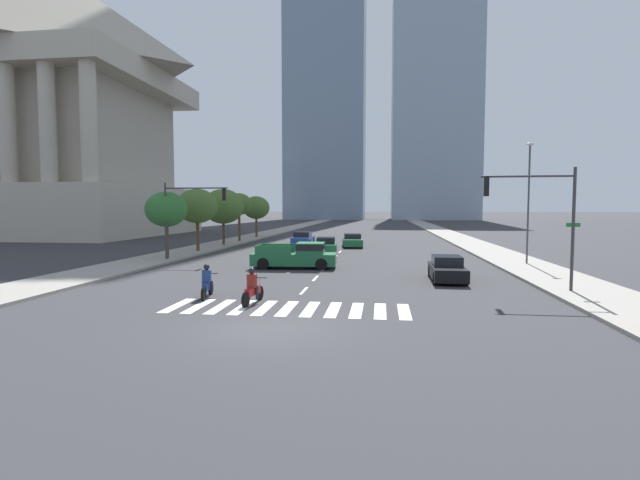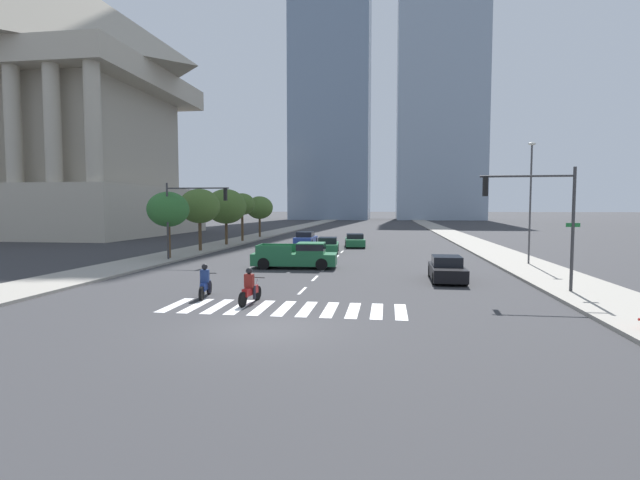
# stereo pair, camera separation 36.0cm
# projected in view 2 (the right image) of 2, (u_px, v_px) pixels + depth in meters

# --- Properties ---
(ground_plane) EXTENTS (800.00, 800.00, 0.00)m
(ground_plane) POSITION_uv_depth(u_px,v_px,m) (264.00, 328.00, 15.59)
(ground_plane) COLOR #333335
(sidewalk_east) EXTENTS (4.00, 260.00, 0.15)m
(sidewalk_east) POSITION_uv_depth(u_px,v_px,m) (489.00, 250.00, 43.38)
(sidewalk_east) COLOR gray
(sidewalk_east) RESTS_ON ground
(sidewalk_west) EXTENTS (4.00, 260.00, 0.15)m
(sidewalk_west) POSITION_uv_depth(u_px,v_px,m) (212.00, 247.00, 47.05)
(sidewalk_west) COLOR gray
(sidewalk_west) RESTS_ON ground
(crosswalk_near) EXTENTS (9.45, 2.83, 0.01)m
(crosswalk_near) POSITION_uv_depth(u_px,v_px,m) (284.00, 308.00, 18.67)
(crosswalk_near) COLOR silver
(crosswalk_near) RESTS_ON ground
(lane_divider_center) EXTENTS (0.14, 50.00, 0.01)m
(lane_divider_center) POSITION_uv_depth(u_px,v_px,m) (346.00, 248.00, 46.33)
(lane_divider_center) COLOR silver
(lane_divider_center) RESTS_ON ground
(motorcycle_lead) EXTENTS (0.70, 2.09, 1.49)m
(motorcycle_lead) POSITION_uv_depth(u_px,v_px,m) (205.00, 284.00, 20.91)
(motorcycle_lead) COLOR black
(motorcycle_lead) RESTS_ON ground
(motorcycle_trailing) EXTENTS (0.70, 2.15, 1.49)m
(motorcycle_trailing) POSITION_uv_depth(u_px,v_px,m) (250.00, 289.00, 19.58)
(motorcycle_trailing) COLOR black
(motorcycle_trailing) RESTS_ON ground
(pickup_truck) EXTENTS (5.51, 2.25, 1.67)m
(pickup_truck) POSITION_uv_depth(u_px,v_px,m) (299.00, 256.00, 30.91)
(pickup_truck) COLOR #1E6038
(pickup_truck) RESTS_ON ground
(sedan_blue_0) EXTENTS (1.98, 4.32, 1.35)m
(sedan_blue_0) POSITION_uv_depth(u_px,v_px,m) (306.00, 239.00, 50.80)
(sedan_blue_0) COLOR navy
(sedan_blue_0) RESTS_ON ground
(sedan_green_1) EXTENTS (2.28, 4.39, 1.30)m
(sedan_green_1) POSITION_uv_depth(u_px,v_px,m) (355.00, 241.00, 47.42)
(sedan_green_1) COLOR #1E6038
(sedan_green_1) RESTS_ON ground
(sedan_black_2) EXTENTS (1.80, 4.33, 1.32)m
(sedan_black_2) POSITION_uv_depth(u_px,v_px,m) (447.00, 270.00, 25.66)
(sedan_black_2) COLOR black
(sedan_black_2) RESTS_ON ground
(sedan_green_3) EXTENTS (2.16, 4.74, 1.34)m
(sedan_green_3) POSITION_uv_depth(u_px,v_px,m) (328.00, 246.00, 41.64)
(sedan_green_3) COLOR #1E6038
(sedan_green_3) RESTS_ON ground
(traffic_signal_near) EXTENTS (4.39, 0.28, 5.60)m
(traffic_signal_near) POSITION_uv_depth(u_px,v_px,m) (537.00, 206.00, 21.62)
(traffic_signal_near) COLOR #333335
(traffic_signal_near) RESTS_ON sidewalk_east
(traffic_signal_far) EXTENTS (4.96, 0.28, 5.57)m
(traffic_signal_far) POSITION_uv_depth(u_px,v_px,m) (191.00, 206.00, 34.53)
(traffic_signal_far) COLOR #333335
(traffic_signal_far) RESTS_ON sidewalk_west
(street_lamp_east) EXTENTS (0.50, 0.24, 8.10)m
(street_lamp_east) POSITION_uv_depth(u_px,v_px,m) (531.00, 194.00, 31.95)
(street_lamp_east) COLOR #3F3F42
(street_lamp_east) RESTS_ON sidewalk_east
(street_tree_nearest) EXTENTS (3.09, 3.09, 4.96)m
(street_tree_nearest) POSITION_uv_depth(u_px,v_px,m) (168.00, 209.00, 35.79)
(street_tree_nearest) COLOR #4C3823
(street_tree_nearest) RESTS_ON sidewalk_west
(street_tree_second) EXTENTS (3.53, 3.53, 5.41)m
(street_tree_second) POSITION_uv_depth(u_px,v_px,m) (200.00, 206.00, 41.77)
(street_tree_second) COLOR #4C3823
(street_tree_second) RESTS_ON sidewalk_west
(street_tree_third) EXTENTS (4.14, 4.14, 5.64)m
(street_tree_third) POSITION_uv_depth(u_px,v_px,m) (226.00, 206.00, 48.59)
(street_tree_third) COLOR #4C3823
(street_tree_third) RESTS_ON sidewalk_west
(street_tree_fourth) EXTENTS (2.88, 2.88, 5.38)m
(street_tree_fourth) POSITION_uv_depth(u_px,v_px,m) (242.00, 204.00, 53.97)
(street_tree_fourth) COLOR #4C3823
(street_tree_fourth) RESTS_ON sidewalk_west
(street_tree_fifth) EXTENTS (3.42, 3.42, 5.20)m
(street_tree_fifth) POSITION_uv_depth(u_px,v_px,m) (260.00, 208.00, 61.35)
(street_tree_fifth) COLOR #4C3823
(street_tree_fifth) RESTS_ON sidewalk_west
(war_memorial) EXTENTS (29.18, 29.18, 36.49)m
(war_memorial) POSITION_uv_depth(u_px,v_px,m) (67.00, 104.00, 67.71)
(war_memorial) COLOR #BCB29E
(war_memorial) RESTS_ON ground
(office_tower_left_skyline) EXTENTS (24.99, 21.51, 150.58)m
(office_tower_left_skyline) POSITION_uv_depth(u_px,v_px,m) (331.00, 1.00, 153.22)
(office_tower_left_skyline) COLOR slate
(office_tower_left_skyline) RESTS_ON ground
(office_tower_center_skyline) EXTENTS (26.79, 21.24, 84.81)m
(office_tower_center_skyline) POSITION_uv_depth(u_px,v_px,m) (440.00, 104.00, 151.45)
(office_tower_center_skyline) COLOR #8C9EB2
(office_tower_center_skyline) RESTS_ON ground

